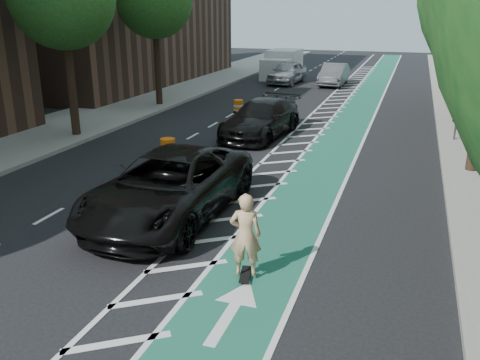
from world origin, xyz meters
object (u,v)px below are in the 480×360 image
at_px(suv_near, 169,186).
at_px(barrel_a, 168,152).
at_px(suv_far, 261,119).
at_px(skateboarder, 245,235).

bearing_deg(suv_near, barrel_a, 118.36).
xyz_separation_m(suv_near, suv_far, (-0.28, 9.50, -0.09)).
relative_size(skateboarder, suv_near, 0.28).
height_order(skateboarder, suv_near, skateboarder).
height_order(suv_near, suv_far, suv_near).
distance_m(skateboarder, suv_near, 3.88).
bearing_deg(skateboarder, barrel_a, -65.44).
height_order(skateboarder, suv_far, skateboarder).
height_order(suv_near, barrel_a, suv_near).
bearing_deg(suv_near, skateboarder, -39.19).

